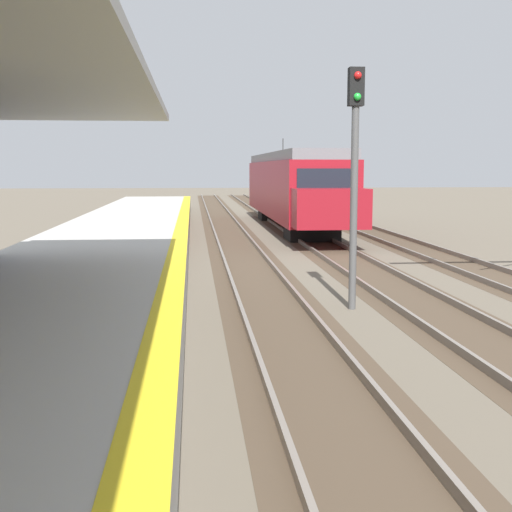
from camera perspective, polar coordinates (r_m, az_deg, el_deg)
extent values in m
cube|color=#B7B5AD|center=(13.63, -16.63, -4.02)|extent=(5.00, 80.00, 0.90)
cube|color=yellow|center=(13.29, -7.14, -2.06)|extent=(0.50, 80.00, 0.01)
cube|color=#4C3D2D|center=(17.46, 0.38, -2.71)|extent=(2.34, 120.00, 0.01)
cube|color=slate|center=(17.39, -1.98, -2.50)|extent=(0.08, 120.00, 0.15)
cube|color=slate|center=(17.53, 2.72, -2.42)|extent=(0.08, 120.00, 0.15)
cube|color=#4C3D2D|center=(18.12, 11.15, -2.49)|extent=(2.34, 120.00, 0.01)
cube|color=slate|center=(17.91, 8.95, -2.29)|extent=(0.08, 120.00, 0.15)
cube|color=slate|center=(18.32, 13.32, -2.19)|extent=(0.08, 120.00, 0.15)
cube|color=#4C3D2D|center=(19.35, 20.86, -2.20)|extent=(2.34, 120.00, 0.01)
cube|color=slate|center=(19.04, 18.92, -2.03)|extent=(0.08, 120.00, 0.15)
cube|color=maroon|center=(34.92, 3.08, 5.77)|extent=(2.90, 18.00, 2.70)
cube|color=slate|center=(34.90, 3.09, 8.35)|extent=(2.67, 18.00, 0.44)
cube|color=black|center=(26.02, 6.02, 6.07)|extent=(2.32, 0.06, 1.21)
cube|color=maroon|center=(25.29, 6.34, 4.03)|extent=(2.78, 1.60, 1.49)
cube|color=black|center=(35.15, 5.45, 6.42)|extent=(0.04, 15.84, 0.86)
cylinder|color=#333333|center=(38.48, 2.30, 9.27)|extent=(0.06, 0.06, 0.90)
cube|color=black|center=(29.25, 4.74, 2.08)|extent=(2.17, 2.20, 0.72)
cube|color=black|center=(40.79, 1.85, 3.62)|extent=(2.17, 2.20, 0.72)
cylinder|color=#4C4C4C|center=(14.74, 8.29, 3.93)|extent=(0.16, 0.16, 4.40)
cube|color=black|center=(14.81, 8.49, 14.02)|extent=(0.32, 0.24, 0.80)
sphere|color=red|center=(14.70, 8.64, 14.93)|extent=(0.16, 0.16, 0.16)
sphere|color=green|center=(14.65, 8.61, 13.22)|extent=(0.16, 0.16, 0.16)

